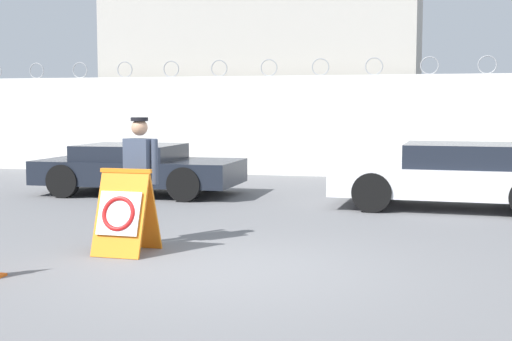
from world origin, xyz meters
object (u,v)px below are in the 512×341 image
(security_guard, at_px, (140,174))
(parked_car_rear_sedan, at_px, (453,175))
(parked_car_front_coupe, at_px, (138,168))
(barricade_sign, at_px, (125,212))

(security_guard, height_order, parked_car_rear_sedan, security_guard)
(security_guard, xyz_separation_m, parked_car_front_coupe, (-2.30, 5.13, -0.40))
(barricade_sign, relative_size, parked_car_rear_sedan, 0.25)
(barricade_sign, distance_m, parked_car_rear_sedan, 6.64)
(barricade_sign, height_order, parked_car_rear_sedan, parked_car_rear_sedan)
(barricade_sign, xyz_separation_m, parked_car_front_coupe, (-2.33, 5.72, 0.02))
(security_guard, bearing_deg, barricade_sign, 112.61)
(parked_car_rear_sedan, bearing_deg, parked_car_front_coupe, -2.59)
(parked_car_front_coupe, height_order, parked_car_rear_sedan, parked_car_rear_sedan)
(barricade_sign, xyz_separation_m, parked_car_rear_sedan, (4.14, 5.20, 0.07))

